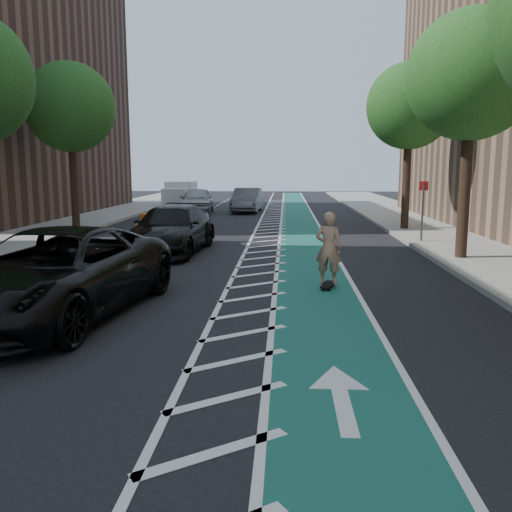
# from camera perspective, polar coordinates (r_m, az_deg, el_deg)

# --- Properties ---
(ground) EXTENTS (120.00, 120.00, 0.00)m
(ground) POSITION_cam_1_polar(r_m,az_deg,el_deg) (10.22, -9.81, -7.96)
(ground) COLOR black
(ground) RESTS_ON ground
(bike_lane) EXTENTS (2.00, 90.00, 0.01)m
(bike_lane) POSITION_cam_1_polar(r_m,az_deg,el_deg) (19.75, 5.29, 0.53)
(bike_lane) COLOR #195A4A
(bike_lane) RESTS_ON ground
(buffer_strip) EXTENTS (1.40, 90.00, 0.01)m
(buffer_strip) POSITION_cam_1_polar(r_m,az_deg,el_deg) (19.75, 0.93, 0.56)
(buffer_strip) COLOR silver
(buffer_strip) RESTS_ON ground
(sidewalk_right) EXTENTS (5.00, 90.00, 0.15)m
(sidewalk_right) POSITION_cam_1_polar(r_m,az_deg,el_deg) (21.01, 23.30, 0.52)
(sidewalk_right) COLOR gray
(sidewalk_right) RESTS_ON ground
(curb_right) EXTENTS (0.12, 90.00, 0.16)m
(curb_right) POSITION_cam_1_polar(r_m,az_deg,el_deg) (20.30, 16.79, 0.62)
(curb_right) COLOR gray
(curb_right) RESTS_ON ground
(curb_left) EXTENTS (0.12, 90.00, 0.16)m
(curb_left) POSITION_cam_1_polar(r_m,az_deg,el_deg) (21.80, -22.14, 0.90)
(curb_left) COLOR gray
(curb_left) RESTS_ON ground
(tree_r_c) EXTENTS (4.20, 4.20, 7.90)m
(tree_r_c) POSITION_cam_1_polar(r_m,az_deg,el_deg) (18.60, 21.82, 17.22)
(tree_r_c) COLOR #382619
(tree_r_c) RESTS_ON ground
(tree_r_d) EXTENTS (4.20, 4.20, 7.90)m
(tree_r_d) POSITION_cam_1_polar(r_m,az_deg,el_deg) (26.27, 16.11, 15.00)
(tree_r_d) COLOR #382619
(tree_r_d) RESTS_ON ground
(tree_l_d) EXTENTS (4.20, 4.20, 7.90)m
(tree_l_d) POSITION_cam_1_polar(r_m,az_deg,el_deg) (27.58, -19.10, 14.57)
(tree_l_d) COLOR #382619
(tree_l_d) RESTS_ON ground
(sign_post) EXTENTS (0.35, 0.08, 2.47)m
(sign_post) POSITION_cam_1_polar(r_m,az_deg,el_deg) (22.22, 17.13, 4.63)
(sign_post) COLOR #4C4C4C
(sign_post) RESTS_ON ground
(skateboard) EXTENTS (0.45, 0.89, 0.11)m
(skateboard) POSITION_cam_1_polar(r_m,az_deg,el_deg) (13.76, 7.56, -3.00)
(skateboard) COLOR black
(skateboard) RESTS_ON ground
(skateboarder) EXTENTS (0.75, 0.59, 1.82)m
(skateboarder) POSITION_cam_1_polar(r_m,az_deg,el_deg) (13.59, 7.64, 0.83)
(skateboarder) COLOR tan
(skateboarder) RESTS_ON skateboard
(suv_near) EXTENTS (3.82, 6.77, 1.79)m
(suv_near) POSITION_cam_1_polar(r_m,az_deg,el_deg) (11.66, -20.42, -1.74)
(suv_near) COLOR black
(suv_near) RESTS_ON ground
(suv_far) EXTENTS (2.72, 5.85, 1.66)m
(suv_far) POSITION_cam_1_polar(r_m,az_deg,el_deg) (19.56, -8.89, 2.80)
(suv_far) COLOR black
(suv_far) RESTS_ON ground
(car_silver) EXTENTS (2.41, 5.18, 1.72)m
(car_silver) POSITION_cam_1_polar(r_m,az_deg,el_deg) (36.01, -6.26, 5.84)
(car_silver) COLOR #9B9CA0
(car_silver) RESTS_ON ground
(car_grey) EXTENTS (1.98, 5.01, 1.62)m
(car_grey) POSITION_cam_1_polar(r_m,az_deg,el_deg) (36.96, -0.94, 5.91)
(car_grey) COLOR slate
(car_grey) RESTS_ON ground
(box_truck) EXTENTS (2.12, 4.53, 1.87)m
(box_truck) POSITION_cam_1_polar(r_m,az_deg,el_deg) (43.87, -8.01, 6.42)
(box_truck) COLOR white
(box_truck) RESTS_ON ground
(barrel_a) EXTENTS (0.75, 0.75, 1.02)m
(barrel_a) POSITION_cam_1_polar(r_m,az_deg,el_deg) (13.58, -16.05, -1.78)
(barrel_a) COLOR #F9590D
(barrel_a) RESTS_ON ground
(barrel_b) EXTENTS (0.75, 0.75, 1.02)m
(barrel_b) POSITION_cam_1_polar(r_m,az_deg,el_deg) (19.83, -11.70, 1.80)
(barrel_b) COLOR #EC5D0C
(barrel_b) RESTS_ON ground
(barrel_c) EXTENTS (0.71, 0.71, 0.96)m
(barrel_c) POSITION_cam_1_polar(r_m,az_deg,el_deg) (24.93, -11.41, 3.25)
(barrel_c) COLOR #F6570C
(barrel_c) RESTS_ON ground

